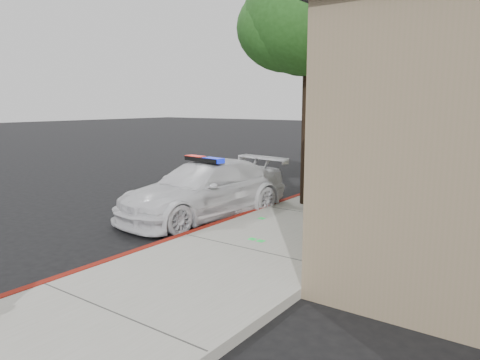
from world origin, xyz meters
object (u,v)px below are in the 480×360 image
Objects in this scene: police_car at (205,189)px; street_tree_far at (420,50)px; street_tree_mid at (383,45)px; street_tree_near at (309,24)px.

street_tree_far is at bearing 86.07° from police_car.
street_tree_mid is at bearing -100.52° from street_tree_far.
street_tree_far reaches higher than street_tree_mid.
street_tree_near is at bearing -93.66° from street_tree_far.
street_tree_far is (0.52, 8.19, 0.10)m from street_tree_near.
street_tree_mid is (0.01, 5.44, 0.07)m from street_tree_near.
police_car is at bearing -127.35° from street_tree_near.
street_tree_mid is at bearing 89.85° from street_tree_near.
street_tree_near is 8.20m from street_tree_far.
street_tree_far is at bearing 86.34° from street_tree_near.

